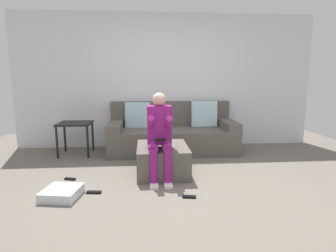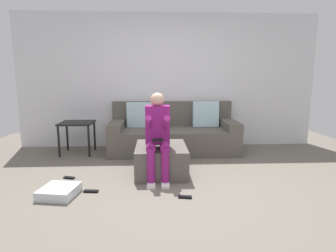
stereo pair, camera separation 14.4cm
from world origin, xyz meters
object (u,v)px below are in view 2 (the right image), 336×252
object	(u,v)px
ottoman	(161,159)
remote_under_side_table	(69,178)
couch_sectional	(173,134)
person_seated	(158,132)
side_table	(77,127)
remote_near_ottoman	(185,197)
storage_bin	(59,191)
remote_by_storage_bin	(91,191)

from	to	relation	value
ottoman	remote_under_side_table	xyz separation A→B (m)	(-1.22, -0.17, -0.18)
couch_sectional	remote_under_side_table	xyz separation A→B (m)	(-1.47, -1.37, -0.30)
remote_under_side_table	person_seated	bearing A→B (deg)	18.09
side_table	person_seated	bearing A→B (deg)	-42.56
person_seated	side_table	size ratio (longest dim) A/B	2.01
remote_near_ottoman	remote_under_side_table	bearing A→B (deg)	165.68
person_seated	remote_under_side_table	size ratio (longest dim) A/B	7.72
side_table	remote_near_ottoman	world-z (taller)	side_table
person_seated	remote_near_ottoman	world-z (taller)	person_seated
couch_sectional	storage_bin	size ratio (longest dim) A/B	5.69
person_seated	side_table	distance (m)	1.89
ottoman	side_table	size ratio (longest dim) A/B	1.49
ottoman	side_table	xyz separation A→B (m)	(-1.43, 1.08, 0.28)
ottoman	remote_by_storage_bin	size ratio (longest dim) A/B	4.95
person_seated	remote_by_storage_bin	bearing A→B (deg)	-150.30
side_table	remote_by_storage_bin	bearing A→B (deg)	-70.79
remote_near_ottoman	couch_sectional	bearing A→B (deg)	100.40
remote_under_side_table	couch_sectional	bearing A→B (deg)	61.83
remote_near_ottoman	remote_by_storage_bin	distance (m)	1.10
ottoman	storage_bin	xyz separation A→B (m)	(-1.17, -0.73, -0.14)
remote_by_storage_bin	person_seated	bearing A→B (deg)	36.02
ottoman	person_seated	bearing A→B (deg)	-103.96
person_seated	side_table	world-z (taller)	person_seated
storage_bin	remote_near_ottoman	distance (m)	1.42
ottoman	remote_near_ottoman	size ratio (longest dim) A/B	5.60
remote_by_storage_bin	side_table	bearing A→B (deg)	115.53
couch_sectional	ottoman	size ratio (longest dim) A/B	2.69
storage_bin	side_table	bearing A→B (deg)	98.36
remote_near_ottoman	remote_by_storage_bin	bearing A→B (deg)	179.32
couch_sectional	remote_near_ottoman	size ratio (longest dim) A/B	15.07
couch_sectional	remote_near_ottoman	xyz separation A→B (m)	(-0.00, -2.05, -0.30)
side_table	remote_under_side_table	xyz separation A→B (m)	(0.21, -1.26, -0.47)
person_seated	remote_under_side_table	bearing A→B (deg)	179.18
remote_by_storage_bin	storage_bin	bearing A→B (deg)	-158.91
ottoman	remote_by_storage_bin	bearing A→B (deg)	-142.55
storage_bin	side_table	distance (m)	1.88
storage_bin	remote_near_ottoman	size ratio (longest dim) A/B	2.65
side_table	remote_near_ottoman	size ratio (longest dim) A/B	3.77
ottoman	remote_under_side_table	size ratio (longest dim) A/B	5.71
couch_sectional	storage_bin	distance (m)	2.40
side_table	remote_under_side_table	bearing A→B (deg)	-80.46
person_seated	remote_near_ottoman	xyz separation A→B (m)	(0.29, -0.66, -0.61)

